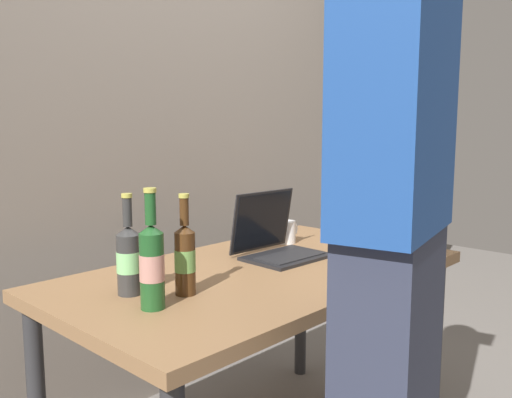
{
  "coord_description": "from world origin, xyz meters",
  "views": [
    {
      "loc": [
        -1.37,
        -1.26,
        1.25
      ],
      "look_at": [
        -0.03,
        0.0,
        0.99
      ],
      "focal_mm": 38.14,
      "sensor_mm": 36.0,
      "label": 1
    }
  ],
  "objects_px": {
    "beer_bottle_dark": "(152,263)",
    "beer_bottle_amber": "(129,258)",
    "person_figure": "(392,226)",
    "beer_bottle_brown": "(185,257)",
    "coffee_mug": "(287,232)",
    "laptop": "(276,241)"
  },
  "relations": [
    {
      "from": "beer_bottle_amber",
      "to": "person_figure",
      "type": "bearing_deg",
      "value": -68.08
    },
    {
      "from": "beer_bottle_dark",
      "to": "person_figure",
      "type": "distance_m",
      "value": 0.65
    },
    {
      "from": "beer_bottle_dark",
      "to": "beer_bottle_brown",
      "type": "relative_size",
      "value": 1.1
    },
    {
      "from": "laptop",
      "to": "beer_bottle_brown",
      "type": "relative_size",
      "value": 1.04
    },
    {
      "from": "beer_bottle_dark",
      "to": "coffee_mug",
      "type": "height_order",
      "value": "beer_bottle_dark"
    },
    {
      "from": "beer_bottle_brown",
      "to": "coffee_mug",
      "type": "xyz_separation_m",
      "value": [
        0.75,
        0.23,
        -0.07
      ]
    },
    {
      "from": "beer_bottle_amber",
      "to": "coffee_mug",
      "type": "height_order",
      "value": "beer_bottle_amber"
    },
    {
      "from": "beer_bottle_dark",
      "to": "beer_bottle_amber",
      "type": "height_order",
      "value": "beer_bottle_dark"
    },
    {
      "from": "laptop",
      "to": "beer_bottle_brown",
      "type": "height_order",
      "value": "beer_bottle_brown"
    },
    {
      "from": "beer_bottle_amber",
      "to": "laptop",
      "type": "bearing_deg",
      "value": -1.07
    },
    {
      "from": "beer_bottle_amber",
      "to": "coffee_mug",
      "type": "relative_size",
      "value": 2.62
    },
    {
      "from": "beer_bottle_amber",
      "to": "coffee_mug",
      "type": "xyz_separation_m",
      "value": [
        0.86,
        0.11,
        -0.06
      ]
    },
    {
      "from": "laptop",
      "to": "person_figure",
      "type": "relative_size",
      "value": 0.17
    },
    {
      "from": "beer_bottle_amber",
      "to": "beer_bottle_brown",
      "type": "distance_m",
      "value": 0.17
    },
    {
      "from": "person_figure",
      "to": "beer_bottle_dark",
      "type": "bearing_deg",
      "value": 119.54
    },
    {
      "from": "coffee_mug",
      "to": "beer_bottle_dark",
      "type": "bearing_deg",
      "value": -163.4
    },
    {
      "from": "beer_bottle_dark",
      "to": "beer_bottle_amber",
      "type": "distance_m",
      "value": 0.16
    },
    {
      "from": "beer_bottle_dark",
      "to": "beer_bottle_brown",
      "type": "height_order",
      "value": "beer_bottle_dark"
    },
    {
      "from": "coffee_mug",
      "to": "beer_bottle_brown",
      "type": "bearing_deg",
      "value": -162.6
    },
    {
      "from": "laptop",
      "to": "beer_bottle_dark",
      "type": "height_order",
      "value": "beer_bottle_dark"
    },
    {
      "from": "beer_bottle_brown",
      "to": "person_figure",
      "type": "relative_size",
      "value": 0.16
    },
    {
      "from": "beer_bottle_brown",
      "to": "beer_bottle_amber",
      "type": "bearing_deg",
      "value": 132.38
    }
  ]
}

